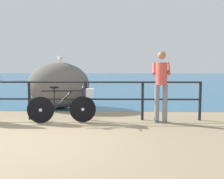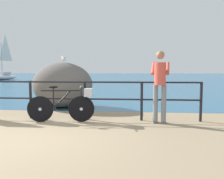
{
  "view_description": "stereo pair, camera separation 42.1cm",
  "coord_description": "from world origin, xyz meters",
  "px_view_note": "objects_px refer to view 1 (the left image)",
  "views": [
    {
      "loc": [
        1.59,
        -4.16,
        1.31
      ],
      "look_at": [
        1.44,
        2.2,
        0.77
      ],
      "focal_mm": 36.55,
      "sensor_mm": 36.0,
      "label": 1
    },
    {
      "loc": [
        2.01,
        -4.14,
        1.31
      ],
      "look_at": [
        1.44,
        2.2,
        0.77
      ],
      "focal_mm": 36.55,
      "sensor_mm": 36.0,
      "label": 2
    }
  ],
  "objects_px": {
    "bicycle": "(68,104)",
    "breakwater_boulder_main": "(59,85)",
    "person_at_railing": "(161,83)",
    "seagull": "(60,58)"
  },
  "relations": [
    {
      "from": "bicycle",
      "to": "breakwater_boulder_main",
      "type": "relative_size",
      "value": 0.8
    },
    {
      "from": "person_at_railing",
      "to": "seagull",
      "type": "bearing_deg",
      "value": 63.51
    },
    {
      "from": "bicycle",
      "to": "breakwater_boulder_main",
      "type": "height_order",
      "value": "breakwater_boulder_main"
    },
    {
      "from": "bicycle",
      "to": "person_at_railing",
      "type": "bearing_deg",
      "value": -5.3
    },
    {
      "from": "breakwater_boulder_main",
      "to": "person_at_railing",
      "type": "bearing_deg",
      "value": -34.93
    },
    {
      "from": "breakwater_boulder_main",
      "to": "seagull",
      "type": "bearing_deg",
      "value": -29.17
    },
    {
      "from": "breakwater_boulder_main",
      "to": "seagull",
      "type": "relative_size",
      "value": 6.87
    },
    {
      "from": "breakwater_boulder_main",
      "to": "seagull",
      "type": "distance_m",
      "value": 0.93
    },
    {
      "from": "person_at_railing",
      "to": "seagull",
      "type": "relative_size",
      "value": 5.77
    },
    {
      "from": "bicycle",
      "to": "seagull",
      "type": "xyz_separation_m",
      "value": [
        -0.73,
        2.2,
        1.26
      ]
    }
  ]
}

